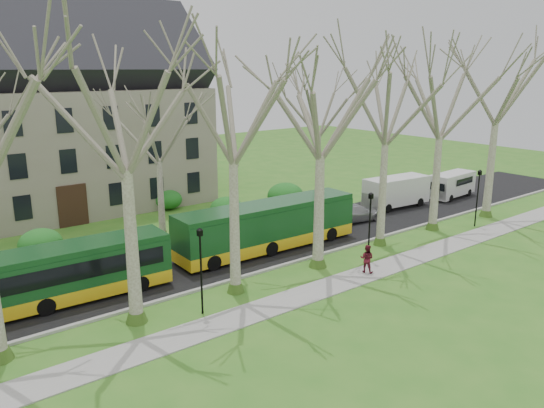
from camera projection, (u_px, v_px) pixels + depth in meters
The scene contains 15 objects.
ground at pixel (284, 278), 30.41m from camera, with size 120.00×120.00×0.00m, color #347220.
sidewalk at pixel (313, 292), 28.50m from camera, with size 70.00×2.00×0.06m, color gray.
road at pixel (231, 252), 34.60m from camera, with size 80.00×8.00×0.06m, color black.
curb at pixel (268, 270), 31.54m from camera, with size 80.00×0.25×0.14m, color #A5A39E.
building at pixel (41, 114), 43.11m from camera, with size 26.50×12.20×16.00m.
tree_row_verge at pixel (281, 157), 28.90m from camera, with size 49.00×7.00×14.00m.
tree_row_far at pixel (168, 153), 36.51m from camera, with size 33.00×7.00×12.00m.
lamp_row at pixel (296, 240), 29.01m from camera, with size 36.22×0.22×4.30m.
hedges at pixel (110, 222), 38.05m from camera, with size 30.60×8.60×2.00m.
bus_lead at pixel (51, 276), 26.62m from camera, with size 12.03×2.51×3.01m, color #14461E, non-canonical shape.
bus_follow at pixel (268, 226), 34.80m from camera, with size 12.86×2.68×3.22m, color #14461E, non-canonical shape.
sedan at pixel (355, 213), 41.43m from camera, with size 1.91×4.71×1.37m, color #A8A9AD.
van_a at pixel (396, 192), 45.45m from camera, with size 5.98×2.17×2.61m, color silver, non-canonical shape.
van_b at pixel (452, 185), 48.98m from camera, with size 5.22×1.90×2.28m, color silver, non-canonical shape.
pedestrian_b at pixel (367, 259), 30.97m from camera, with size 0.82×0.64×1.68m, color #5A1422.
Camera 1 is at (-18.05, -21.92, 11.71)m, focal length 35.00 mm.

